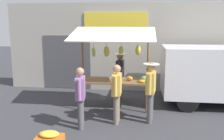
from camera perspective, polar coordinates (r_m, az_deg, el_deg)
ground_plane at (r=7.96m, az=0.28°, el=-8.49°), size 40.00×40.00×0.00m
street_backdrop at (r=9.75m, az=1.63°, el=5.25°), size 9.00×0.30×3.40m
market_stall at (r=7.62m, az=0.66°, el=2.57°), size 2.50×1.46×2.50m
vendor_with_sunhat at (r=8.41m, az=1.86°, el=-0.58°), size 0.43×0.70×1.65m
shopper_with_ponytail at (r=6.63m, az=8.87°, el=-3.95°), size 0.42×0.69×1.61m
shopper_in_striped_shirt at (r=6.50m, az=1.09°, el=-4.60°), size 0.23×0.68×1.57m
shopper_with_shopping_bag at (r=6.24m, az=-7.26°, el=-5.45°), size 0.30×0.66×1.55m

